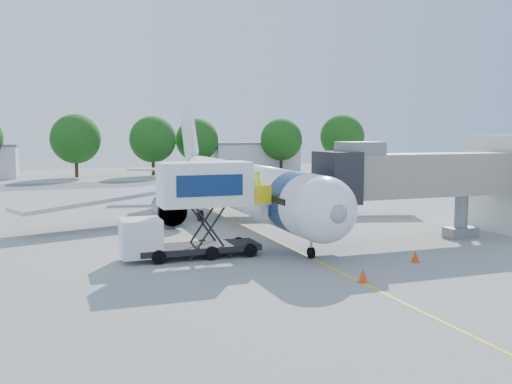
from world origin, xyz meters
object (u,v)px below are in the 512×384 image
object	(u,v)px
jet_bridge	(406,176)
ground_tug	(370,271)
aircraft	(238,186)
catering_hiloader	(194,210)

from	to	relation	value
jet_bridge	ground_tug	size ratio (longest dim) A/B	3.77
aircraft	jet_bridge	distance (m)	13.77
catering_hiloader	ground_tug	size ratio (longest dim) A/B	2.31
aircraft	catering_hiloader	distance (m)	12.77
jet_bridge	catering_hiloader	world-z (taller)	jet_bridge
jet_bridge	ground_tug	distance (m)	12.26
catering_hiloader	ground_tug	world-z (taller)	catering_hiloader
aircraft	jet_bridge	size ratio (longest dim) A/B	2.71
ground_tug	jet_bridge	bearing A→B (deg)	68.72
catering_hiloader	aircraft	bearing A→B (deg)	60.61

